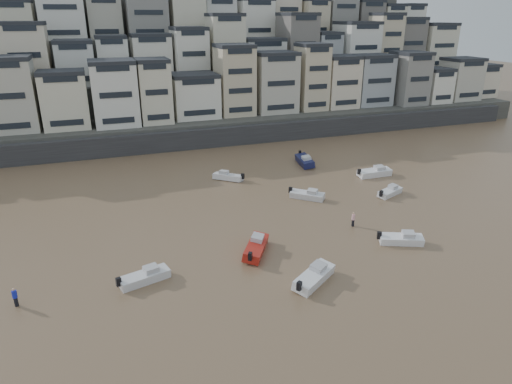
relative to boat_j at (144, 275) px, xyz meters
name	(u,v)px	position (x,y,z in m)	size (l,w,h in m)	color
harbor_wall	(198,138)	(15.22, 43.32, 1.06)	(140.00, 3.00, 3.50)	#38383A
hillside	(179,57)	(19.95, 83.16, 12.32)	(141.04, 66.00, 50.00)	#4C4C47
boat_j	(144,275)	(0.00, 0.00, 0.00)	(5.06, 1.66, 1.38)	silver
boat_a	(314,275)	(14.56, -5.38, 0.08)	(5.67, 1.86, 1.55)	white
boat_b	(401,238)	(26.78, -1.68, -0.01)	(4.98, 1.63, 1.36)	white
boat_i	(305,160)	(29.13, 27.06, 0.15)	(6.19, 2.03, 1.69)	#141841
boat_g	(375,171)	(36.58, 18.13, 0.09)	(5.75, 1.88, 1.57)	white
boat_e	(307,194)	(22.97, 13.36, -0.01)	(4.97, 1.63, 1.35)	silver
boat_c	(256,246)	(11.48, 1.72, 0.10)	(5.81, 1.90, 1.59)	#AB1E15
boat_d	(390,191)	(34.09, 10.67, -0.06)	(4.65, 1.52, 1.27)	silver
boat_h	(228,176)	(15.19, 24.14, -0.01)	(4.96, 1.62, 1.35)	silver
person_blue	(15,297)	(-10.62, -0.10, 0.18)	(0.44, 0.44, 1.74)	#1823BA
person_pink	(353,219)	(24.22, 3.86, 0.18)	(0.44, 0.44, 1.74)	#E2A0A7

